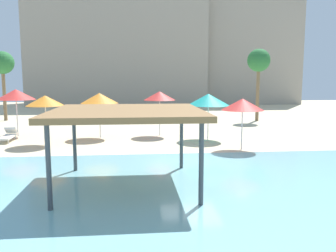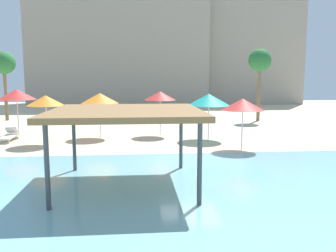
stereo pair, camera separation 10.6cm
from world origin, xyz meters
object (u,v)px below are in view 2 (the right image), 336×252
at_px(lounge_chair_4, 9,135).
at_px(palm_tree_1, 260,62).
at_px(beach_umbrella_red_7, 160,96).
at_px(beach_umbrella_orange_0, 100,98).
at_px(beach_umbrella_orange_2, 46,101).
at_px(beach_umbrella_red_4, 243,104).
at_px(palm_tree_0, 4,64).
at_px(beach_umbrella_teal_5, 209,100).
at_px(shade_pavilion, 126,114).
at_px(beach_umbrella_red_6, 17,94).

distance_m(lounge_chair_4, palm_tree_1, 19.90).
bearing_deg(beach_umbrella_red_7, beach_umbrella_orange_0, -172.07).
bearing_deg(palm_tree_1, beach_umbrella_orange_2, -148.36).
bearing_deg(beach_umbrella_red_4, palm_tree_0, 139.53).
bearing_deg(palm_tree_1, beach_umbrella_red_4, -112.96).
height_order(beach_umbrella_red_4, beach_umbrella_teal_5, beach_umbrella_teal_5).
xyz_separation_m(beach_umbrella_red_7, palm_tree_1, (8.78, 6.91, 2.42)).
relative_size(shade_pavilion, palm_tree_1, 0.81).
distance_m(beach_umbrella_orange_2, beach_umbrella_teal_5, 9.10).
distance_m(beach_umbrella_red_4, beach_umbrella_red_6, 13.80).
bearing_deg(beach_umbrella_orange_0, lounge_chair_4, -172.78).
xyz_separation_m(shade_pavilion, beach_umbrella_red_4, (5.62, 5.57, -0.15)).
bearing_deg(lounge_chair_4, beach_umbrella_red_6, 177.62).
relative_size(beach_umbrella_orange_2, beach_umbrella_red_4, 1.03).
xyz_separation_m(beach_umbrella_orange_0, beach_umbrella_red_6, (-5.20, 1.16, 0.20)).
height_order(beach_umbrella_red_6, beach_umbrella_red_7, beach_umbrella_red_6).
xyz_separation_m(beach_umbrella_red_4, beach_umbrella_teal_5, (-1.09, 3.04, 0.06)).
relative_size(beach_umbrella_orange_2, palm_tree_1, 0.45).
relative_size(beach_umbrella_red_4, beach_umbrella_teal_5, 0.96).
distance_m(beach_umbrella_orange_2, palm_tree_1, 17.96).
xyz_separation_m(beach_umbrella_teal_5, beach_umbrella_red_7, (-2.72, 1.77, 0.15)).
bearing_deg(beach_umbrella_red_6, beach_umbrella_orange_2, -50.86).
relative_size(beach_umbrella_teal_5, palm_tree_1, 0.45).
height_order(beach_umbrella_orange_0, beach_umbrella_teal_5, beach_umbrella_orange_0).
distance_m(shade_pavilion, beach_umbrella_red_7, 10.54).
height_order(beach_umbrella_red_4, beach_umbrella_red_6, beach_umbrella_red_6).
relative_size(beach_umbrella_orange_0, beach_umbrella_red_4, 1.05).
bearing_deg(beach_umbrella_red_4, beach_umbrella_orange_0, 150.07).
bearing_deg(beach_umbrella_red_7, beach_umbrella_red_6, 175.80).
height_order(beach_umbrella_red_6, palm_tree_1, palm_tree_1).
xyz_separation_m(beach_umbrella_orange_0, lounge_chair_4, (-5.17, -0.65, -2.07)).
height_order(beach_umbrella_orange_0, beach_umbrella_orange_2, beach_umbrella_orange_0).
distance_m(beach_umbrella_orange_0, palm_tree_1, 14.70).
bearing_deg(beach_umbrella_red_6, beach_umbrella_orange_0, -12.57).
distance_m(beach_umbrella_orange_0, palm_tree_0, 13.33).
xyz_separation_m(beach_umbrella_orange_2, beach_umbrella_teal_5, (9.08, 0.65, -0.04)).
bearing_deg(beach_umbrella_red_4, palm_tree_1, 67.04).
xyz_separation_m(shade_pavilion, beach_umbrella_orange_2, (-4.55, 7.96, -0.05)).
distance_m(beach_umbrella_red_6, palm_tree_1, 18.86).
bearing_deg(lounge_chair_4, beach_umbrella_orange_2, 59.49).
relative_size(beach_umbrella_orange_2, palm_tree_0, 0.46).
bearing_deg(palm_tree_0, beach_umbrella_red_4, -40.47).
xyz_separation_m(shade_pavilion, palm_tree_1, (10.59, 17.29, 2.48)).
height_order(beach_umbrella_orange_2, beach_umbrella_red_6, beach_umbrella_red_6).
relative_size(beach_umbrella_red_7, lounge_chair_4, 1.44).
bearing_deg(palm_tree_0, palm_tree_1, -5.99).
relative_size(shade_pavilion, beach_umbrella_teal_5, 1.80).
bearing_deg(beach_umbrella_orange_0, beach_umbrella_red_4, -29.93).
height_order(beach_umbrella_orange_2, lounge_chair_4, beach_umbrella_orange_2).
bearing_deg(beach_umbrella_red_7, shade_pavilion, -99.88).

